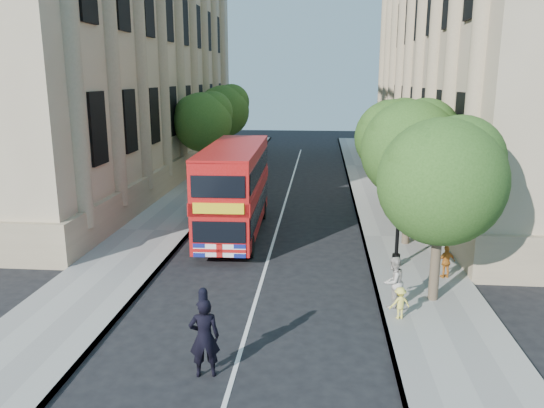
% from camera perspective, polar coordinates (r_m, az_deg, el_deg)
% --- Properties ---
extents(ground, '(120.00, 120.00, 0.00)m').
position_cam_1_polar(ground, '(15.51, -2.97, -14.19)').
color(ground, black).
rests_on(ground, ground).
extents(pavement_right, '(3.50, 80.00, 0.12)m').
position_cam_1_polar(pavement_right, '(24.92, 13.66, -3.55)').
color(pavement_right, gray).
rests_on(pavement_right, ground).
extents(pavement_left, '(3.50, 80.00, 0.12)m').
position_cam_1_polar(pavement_left, '(25.85, -12.48, -2.87)').
color(pavement_left, gray).
rests_on(pavement_left, ground).
extents(building_right, '(12.00, 38.00, 18.00)m').
position_cam_1_polar(building_right, '(39.42, 23.51, 15.05)').
color(building_right, tan).
rests_on(building_right, ground).
extents(building_left, '(12.00, 38.00, 18.00)m').
position_cam_1_polar(building_left, '(40.83, -18.20, 15.39)').
color(building_left, tan).
rests_on(building_left, ground).
extents(tree_right_near, '(4.00, 4.00, 6.08)m').
position_cam_1_polar(tree_right_near, '(17.30, 17.93, 3.01)').
color(tree_right_near, '#473828').
rests_on(tree_right_near, ground).
extents(tree_right_mid, '(4.20, 4.20, 6.37)m').
position_cam_1_polar(tree_right_mid, '(23.10, 14.82, 6.20)').
color(tree_right_mid, '#473828').
rests_on(tree_right_mid, ground).
extents(tree_right_far, '(4.00, 4.00, 6.15)m').
position_cam_1_polar(tree_right_far, '(29.01, 12.92, 7.45)').
color(tree_right_far, '#473828').
rests_on(tree_right_far, ground).
extents(tree_left_far, '(4.00, 4.00, 6.30)m').
position_cam_1_polar(tree_left_far, '(36.61, -7.42, 9.08)').
color(tree_left_far, '#473828').
rests_on(tree_left_far, ground).
extents(tree_left_back, '(4.20, 4.20, 6.65)m').
position_cam_1_polar(tree_left_back, '(44.42, -5.15, 10.23)').
color(tree_left_back, '#473828').
rests_on(tree_left_back, ground).
extents(lamp_post, '(0.32, 0.32, 5.16)m').
position_cam_1_polar(lamp_post, '(20.36, 13.51, -0.21)').
color(lamp_post, black).
rests_on(lamp_post, pavement_right).
extents(double_decker_bus, '(2.59, 8.94, 4.10)m').
position_cam_1_polar(double_decker_bus, '(24.38, -4.05, 1.78)').
color(double_decker_bus, '#AA0C0B').
rests_on(double_decker_bus, ground).
extents(box_van, '(2.37, 5.35, 3.01)m').
position_cam_1_polar(box_van, '(28.40, -4.82, 1.82)').
color(box_van, black).
rests_on(box_van, ground).
extents(police_constable, '(0.83, 0.63, 2.05)m').
position_cam_1_polar(police_constable, '(13.41, -7.29, -14.04)').
color(police_constable, black).
rests_on(police_constable, ground).
extents(woman_pedestrian, '(1.01, 1.00, 1.64)m').
position_cam_1_polar(woman_pedestrian, '(17.23, 12.92, -8.17)').
color(woman_pedestrian, beige).
rests_on(woman_pedestrian, pavement_right).
extents(child_a, '(0.76, 0.51, 1.20)m').
position_cam_1_polar(child_a, '(20.20, 18.23, -5.93)').
color(child_a, orange).
rests_on(child_a, pavement_right).
extents(child_b, '(0.72, 0.55, 0.99)m').
position_cam_1_polar(child_b, '(16.60, 13.59, -10.30)').
color(child_b, '#F4E353').
rests_on(child_b, pavement_right).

